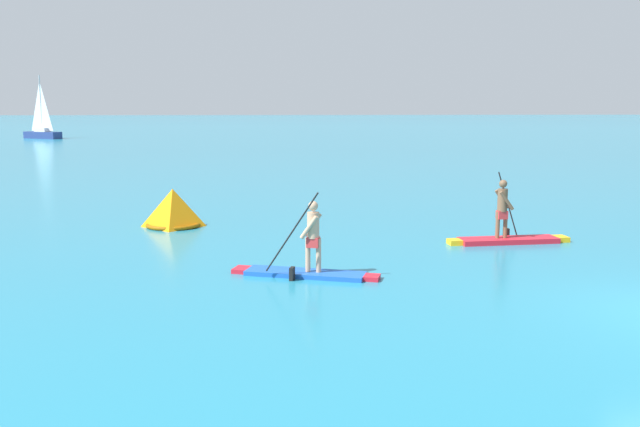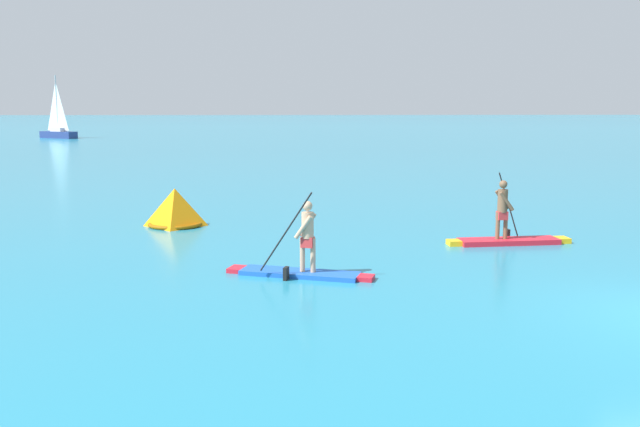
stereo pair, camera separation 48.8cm
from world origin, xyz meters
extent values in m
cube|color=blue|center=(-6.80, 3.41, 0.05)|extent=(2.67, 1.41, 0.10)
cube|color=red|center=(-8.19, 3.85, 0.05)|extent=(0.45, 0.54, 0.10)
cube|color=red|center=(-5.41, 2.97, 0.05)|extent=(0.43, 0.47, 0.10)
cylinder|color=tan|center=(-6.74, 3.39, 0.47)|extent=(0.11, 0.11, 0.74)
cylinder|color=tan|center=(-6.51, 3.32, 0.47)|extent=(0.11, 0.11, 0.74)
cube|color=red|center=(-6.63, 3.36, 0.75)|extent=(0.31, 0.29, 0.22)
cylinder|color=tan|center=(-6.63, 3.36, 1.12)|extent=(0.26, 0.26, 0.56)
sphere|color=tan|center=(-6.63, 3.36, 1.53)|extent=(0.21, 0.21, 0.21)
cylinder|color=tan|center=(-6.72, 3.23, 1.10)|extent=(0.40, 0.20, 0.54)
cylinder|color=tan|center=(-6.63, 3.52, 1.10)|extent=(0.40, 0.20, 0.54)
cylinder|color=black|center=(-7.09, 3.06, 1.02)|extent=(1.11, 0.40, 1.74)
cube|color=black|center=(-7.09, 3.06, 0.12)|extent=(0.14, 0.21, 0.32)
cube|color=red|center=(-1.23, 6.61, 0.07)|extent=(2.70, 0.89, 0.14)
cube|color=yellow|center=(0.26, 6.74, 0.07)|extent=(0.37, 0.49, 0.14)
cube|color=yellow|center=(-2.71, 6.48, 0.07)|extent=(0.37, 0.42, 0.14)
cylinder|color=brown|center=(-1.33, 6.60, 0.50)|extent=(0.11, 0.11, 0.72)
cylinder|color=brown|center=(-1.54, 6.58, 0.50)|extent=(0.11, 0.11, 0.72)
cube|color=red|center=(-1.43, 6.59, 0.77)|extent=(0.28, 0.24, 0.22)
cylinder|color=brown|center=(-1.43, 6.59, 1.16)|extent=(0.26, 0.26, 0.60)
sphere|color=brown|center=(-1.43, 6.59, 1.59)|extent=(0.21, 0.21, 0.21)
cylinder|color=brown|center=(-1.40, 6.75, 1.16)|extent=(0.42, 0.12, 0.52)
cylinder|color=brown|center=(-1.37, 6.45, 1.16)|extent=(0.42, 0.12, 0.52)
cylinder|color=black|center=(-1.12, 7.05, 0.98)|extent=(0.63, 0.09, 1.77)
cube|color=black|center=(-1.12, 7.05, 0.16)|extent=(0.10, 0.21, 0.32)
pyramid|color=orange|center=(-10.51, 9.71, 0.57)|extent=(1.40, 1.40, 1.15)
torus|color=#915407|center=(-10.51, 9.71, 0.06)|extent=(1.66, 1.66, 0.12)
cube|color=navy|center=(-32.20, 64.55, 0.36)|extent=(4.46, 3.31, 0.73)
cylinder|color=#B2B2B7|center=(-32.20, 64.55, 3.70)|extent=(0.12, 0.12, 5.95)
pyramid|color=white|center=(-32.20, 64.55, 3.46)|extent=(1.87, 0.84, 5.26)
cube|color=silver|center=(-32.20, 64.55, 0.94)|extent=(1.82, 1.56, 0.44)
camera|label=1|loc=(-7.42, -11.01, 3.67)|focal=38.57mm
camera|label=2|loc=(-6.94, -11.03, 3.67)|focal=38.57mm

